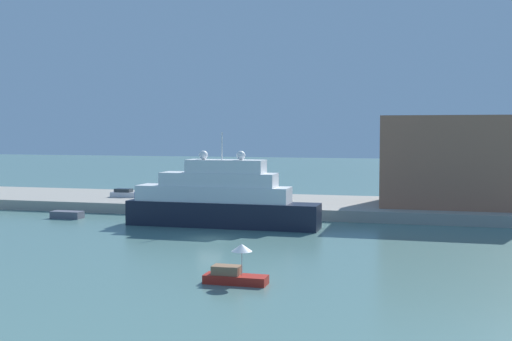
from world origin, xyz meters
The scene contains 9 objects.
ground centered at (0.00, 0.00, 0.00)m, with size 400.00×400.00×0.00m, color slate.
quay_dock centered at (0.00, 25.46, 0.71)m, with size 110.00×18.92×1.41m, color gray.
large_yacht centered at (-1.67, 8.51, 3.16)m, with size 23.13×3.87×11.18m.
small_motorboat centered at (8.30, -18.23, 0.88)m, with size 4.75×1.56×3.01m.
work_barge centered at (-23.00, 10.20, 0.47)m, with size 4.04×1.77×0.93m, color #595966.
harbor_building centered at (25.46, 25.88, 7.34)m, with size 18.69×13.11×11.86m, color #9E664C.
parked_car centered at (-21.85, 24.24, 1.95)m, with size 4.12×1.62×1.24m.
person_figure centered at (-16.86, 17.59, 2.19)m, with size 0.36×0.36×1.69m.
mooring_bollard centered at (-2.87, 17.05, 1.79)m, with size 0.39×0.39×0.75m, color black.
Camera 1 is at (22.05, -63.47, 11.41)m, focal length 45.22 mm.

